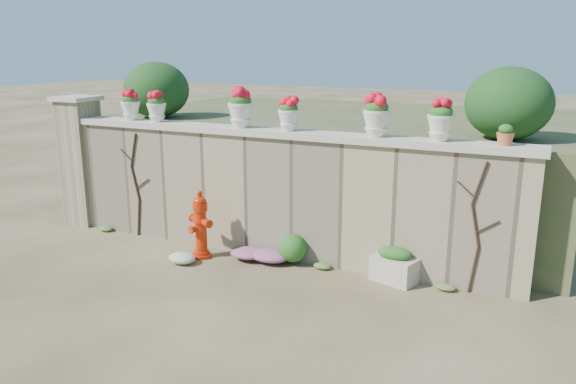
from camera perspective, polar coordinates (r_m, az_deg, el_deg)
The scene contains 21 objects.
ground at distance 8.09m, azimuth -7.23°, elevation -10.29°, with size 80.00×80.00×0.00m, color #4A3B25.
stone_wall at distance 9.23m, azimuth -1.49°, elevation -0.42°, with size 8.00×0.40×2.00m, color #9A8866.
wall_cap at distance 9.02m, azimuth -1.53°, elevation 6.04°, with size 8.10×0.52×0.10m, color beige.
gate_pillar at distance 11.59m, azimuth -20.21°, elevation 3.07°, with size 0.72×0.72×2.48m.
raised_fill at distance 12.10m, azimuth 5.29°, elevation 3.12°, with size 9.00×6.00×2.00m, color #384C23.
back_shrub_left at distance 11.69m, azimuth -13.22°, elevation 10.08°, with size 1.30×1.30×1.10m, color #143814.
back_shrub_right at distance 9.23m, azimuth 21.51°, elevation 8.37°, with size 1.30×1.30×1.10m, color #143814.
vine_left at distance 10.50m, azimuth -15.21°, elevation 0.86°, with size 0.60×0.04×1.91m.
vine_right at distance 8.15m, azimuth 18.57°, elevation -3.30°, with size 0.60×0.04×1.91m.
fire_hydrant at distance 9.29m, azimuth -8.87°, elevation -3.26°, with size 0.49×0.35×1.13m.
planter_box at distance 8.50m, azimuth 10.75°, elevation -7.36°, with size 0.73×0.54×0.54m.
green_shrub at distance 9.00m, azimuth -0.07°, elevation -5.47°, with size 0.64×0.58×0.61m, color #1E5119.
magenta_clump at distance 9.17m, azimuth -3.04°, elevation -6.21°, with size 1.03×0.69×0.27m, color #CB28B1.
white_flowers at distance 9.21m, azimuth -10.88°, elevation -6.60°, with size 0.56×0.45×0.20m, color white.
urn_pot_0 at distance 10.56m, azimuth -15.71°, elevation 8.49°, with size 0.35×0.35×0.54m.
urn_pot_1 at distance 10.20m, azimuth -13.22°, elevation 8.41°, with size 0.34×0.34×0.53m.
urn_pot_2 at distance 9.25m, azimuth -4.85°, elevation 8.51°, with size 0.41×0.41×0.64m.
urn_pot_3 at distance 8.86m, azimuth 0.06°, elevation 7.92°, with size 0.34×0.34×0.53m.
urn_pot_4 at distance 8.36m, azimuth 8.97°, elevation 7.68°, with size 0.40×0.40×0.63m.
urn_pot_5 at distance 8.15m, azimuth 15.26°, elevation 7.04°, with size 0.37×0.37×0.59m.
terracotta_pot at distance 8.07m, azimuth 21.20°, elevation 5.33°, with size 0.23×0.23×0.28m.
Camera 1 is at (3.99, -6.18, 3.38)m, focal length 35.00 mm.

